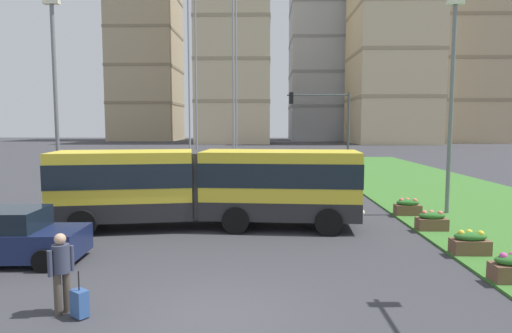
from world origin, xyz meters
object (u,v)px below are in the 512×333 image
Objects in this scene: articulated_bus at (208,185)px; car_white_van at (168,170)px; flower_planter_2 at (432,221)px; car_navy_sedan at (4,237)px; apartment_tower_centre at (324,44)px; flower_planter_1 at (470,243)px; apartment_tower_westcentre at (234,27)px; apartment_tower_eastcentre at (392,35)px; rolling_suitcase at (80,303)px; traffic_light_far_right at (328,120)px; apartment_tower_east at (463,63)px; streetlight_median at (451,99)px; flower_planter_3 at (408,207)px; pedestrian_crossing at (61,268)px; apartment_tower_west at (146,53)px; streetlight_left at (56,98)px.

articulated_bus is 2.67× the size of car_white_van.
car_navy_sedan is at bearing -164.17° from flower_planter_2.
apartment_tower_centre is at bearing 75.21° from car_white_van.
car_white_van is 22.70m from flower_planter_1.
apartment_tower_centre is (22.39, 18.00, -0.48)m from apartment_tower_westcentre.
car_navy_sedan is at bearing -112.57° from apartment_tower_eastcentre.
apartment_tower_eastcentre is at bearing 70.38° from rolling_suitcase.
apartment_tower_east reaches higher than traffic_light_far_right.
streetlight_median is at bearing -104.07° from apartment_tower_eastcentre.
streetlight_median reaches higher than flower_planter_3.
streetlight_median is (15.76, 7.15, 4.37)m from car_navy_sedan.
apartment_tower_east reaches higher than car_navy_sedan.
flower_planter_1 and flower_planter_3 have the same top height.
rolling_suitcase is 0.88× the size of flower_planter_3.
flower_planter_1 is (13.86, 0.87, -0.33)m from car_navy_sedan.
apartment_tower_east is at bearing 64.84° from flower_planter_3.
pedestrian_crossing is 0.19× the size of streetlight_median.
articulated_bus is 6.92× the size of pedestrian_crossing.
apartment_tower_westcentre reaches higher than streetlight_median.
apartment_tower_east is at bearing -9.57° from apartment_tower_west.
flower_planter_3 is at bearing 25.75° from car_navy_sedan.
streetlight_left is at bearing -123.68° from apartment_tower_east.
flower_planter_2 is 0.11× the size of streetlight_left.
car_white_van is 19.23m from car_navy_sedan.
streetlight_left is at bearing 167.06° from flower_planter_2.
pedestrian_crossing is 0.05× the size of apartment_tower_east.
apartment_tower_centre is (25.07, 97.26, 20.08)m from streetlight_left.
articulated_bus reaches higher than car_white_van.
flower_planter_3 is 0.02× the size of apartment_tower_west.
apartment_tower_centre is (9.25, 100.89, 24.89)m from flower_planter_2.
apartment_tower_centre is at bearing 153.79° from apartment_tower_east.
articulated_bus is 8.85m from flower_planter_3.
streetlight_left is 0.19× the size of apartment_tower_centre.
streetlight_median is 0.26× the size of apartment_tower_east.
apartment_tower_centre is (19.38, 108.41, 25.00)m from rolling_suitcase.
flower_planter_1 is 0.03× the size of apartment_tower_east.
pedestrian_crossing is at bearing -45.99° from car_navy_sedan.
streetlight_median reaches higher than articulated_bus.
articulated_bus is 0.33× the size of apartment_tower_east.
apartment_tower_westcentre is (24.18, -16.16, 2.93)m from apartment_tower_west.
apartment_tower_westcentre reaches higher than rolling_suitcase.
flower_planter_2 is (0.00, 3.06, 0.00)m from flower_planter_1.
car_navy_sedan is 0.10× the size of apartment_tower_eastcentre.
apartment_tower_westcentre is (-13.14, 85.95, 25.38)m from flower_planter_1.
apartment_tower_centre is at bearing 82.69° from traffic_light_far_right.
apartment_tower_eastcentre is (21.31, 83.72, 23.03)m from flower_planter_1.
flower_planter_3 is at bearing -80.69° from apartment_tower_westcentre.
streetlight_left is at bearing 178.66° from streetlight_median.
flower_planter_2 is 0.02× the size of apartment_tower_westcentre.
flower_planter_3 is at bearing 45.42° from rolling_suitcase.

